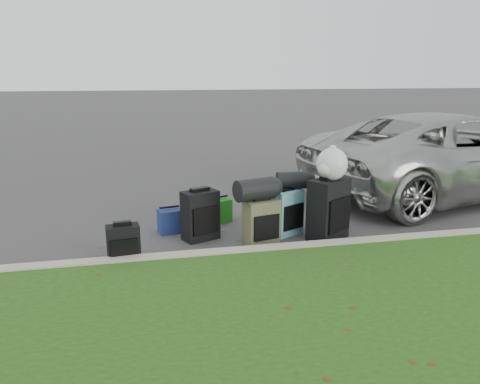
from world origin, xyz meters
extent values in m
plane|color=#383535|center=(0.00, 0.00, 0.00)|extent=(120.00, 120.00, 0.00)
cube|color=#9E937F|center=(0.00, -1.00, 0.07)|extent=(120.00, 0.18, 0.15)
imported|color=#B7B7B2|center=(4.12, 1.32, 0.77)|extent=(5.90, 3.56, 1.53)
cube|color=black|center=(-1.74, -0.80, 0.24)|extent=(0.41, 0.25, 0.48)
cube|color=black|center=(-0.73, -0.14, 0.34)|extent=(0.54, 0.44, 0.68)
cube|color=#45452B|center=(0.04, -0.50, 0.30)|extent=(0.49, 0.37, 0.60)
cube|color=teal|center=(0.48, -0.19, 0.32)|extent=(0.52, 0.44, 0.64)
cube|color=black|center=(0.98, -0.49, 0.42)|extent=(0.65, 0.58, 0.84)
cube|color=#1B6817|center=(-0.34, 0.57, 0.18)|extent=(0.38, 0.35, 0.35)
cube|color=navy|center=(-1.12, 0.23, 0.17)|extent=(0.36, 0.30, 0.34)
cylinder|color=black|center=(-0.04, -0.47, 0.75)|extent=(0.60, 0.43, 0.29)
cylinder|color=black|center=(0.59, -0.11, 0.76)|extent=(0.45, 0.28, 0.25)
sphere|color=white|center=(1.00, -0.51, 1.05)|extent=(0.42, 0.42, 0.42)
camera|label=1|loc=(-1.49, -6.21, 2.22)|focal=35.00mm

